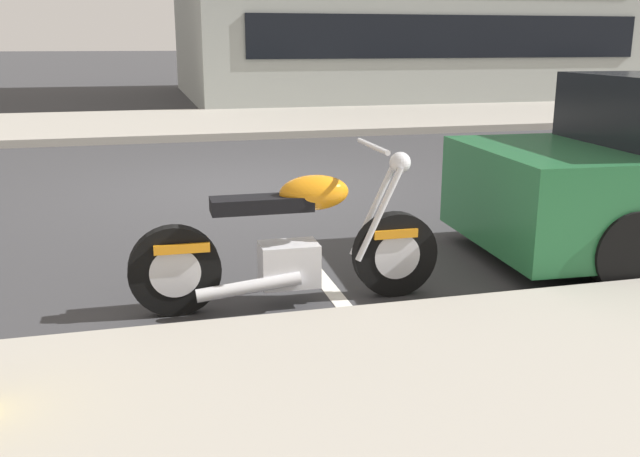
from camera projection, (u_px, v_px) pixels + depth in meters
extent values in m
plane|color=#333335|center=(250.00, 189.00, 8.75)|extent=(260.00, 260.00, 0.00)
cube|color=silver|center=(330.00, 289.00, 5.20)|extent=(0.12, 2.20, 0.01)
cylinder|color=black|center=(395.00, 254.00, 5.02)|extent=(0.61, 0.12, 0.61)
cylinder|color=silver|center=(395.00, 254.00, 5.02)|extent=(0.34, 0.12, 0.34)
cylinder|color=black|center=(175.00, 271.00, 4.66)|extent=(0.61, 0.12, 0.61)
cylinder|color=silver|center=(175.00, 271.00, 4.66)|extent=(0.34, 0.12, 0.34)
cube|color=silver|center=(289.00, 264.00, 4.85)|extent=(0.40, 0.26, 0.30)
cube|color=black|center=(262.00, 204.00, 4.69)|extent=(0.68, 0.23, 0.10)
ellipsoid|color=orange|center=(314.00, 193.00, 4.76)|extent=(0.48, 0.24, 0.24)
cube|color=orange|center=(181.00, 246.00, 4.63)|extent=(0.36, 0.18, 0.06)
cube|color=orange|center=(393.00, 232.00, 4.97)|extent=(0.32, 0.16, 0.06)
cylinder|color=silver|center=(373.00, 210.00, 4.97)|extent=(0.34, 0.05, 0.65)
cylinder|color=silver|center=(379.00, 215.00, 4.84)|extent=(0.34, 0.05, 0.65)
cylinder|color=silver|center=(373.00, 146.00, 4.78)|extent=(0.04, 0.62, 0.04)
sphere|color=silver|center=(400.00, 163.00, 4.86)|extent=(0.15, 0.15, 0.15)
cylinder|color=silver|center=(249.00, 287.00, 4.67)|extent=(0.71, 0.10, 0.16)
cylinder|color=black|center=(522.00, 202.00, 6.61)|extent=(0.63, 0.25, 0.62)
cylinder|color=black|center=(627.00, 250.00, 5.10)|extent=(0.63, 0.25, 0.62)
cube|color=black|center=(453.00, 37.00, 18.50)|extent=(10.99, 0.06, 1.10)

